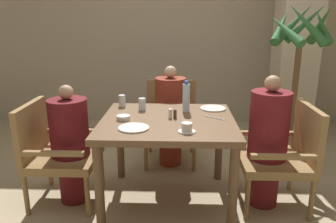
# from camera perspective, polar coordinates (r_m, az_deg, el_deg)

# --- Properties ---
(ground_plane) EXTENTS (16.00, 16.00, 0.00)m
(ground_plane) POSITION_cam_1_polar(r_m,az_deg,el_deg) (2.99, -0.03, -15.27)
(ground_plane) COLOR tan
(wall_back) EXTENTS (8.00, 0.06, 2.80)m
(wall_back) POSITION_cam_1_polar(r_m,az_deg,el_deg) (4.88, 0.98, 14.29)
(wall_back) COLOR tan
(wall_back) RESTS_ON ground_plane
(pillar_stone) EXTENTS (0.47, 0.47, 2.70)m
(pillar_stone) POSITION_cam_1_polar(r_m,az_deg,el_deg) (4.48, 21.53, 12.41)
(pillar_stone) COLOR beige
(pillar_stone) RESTS_ON ground_plane
(dining_table) EXTENTS (1.09, 0.99, 0.75)m
(dining_table) POSITION_cam_1_polar(r_m,az_deg,el_deg) (2.70, -0.04, -3.38)
(dining_table) COLOR brown
(dining_table) RESTS_ON ground_plane
(chair_left_side) EXTENTS (0.56, 0.56, 0.87)m
(chair_left_side) POSITION_cam_1_polar(r_m,az_deg,el_deg) (2.96, -19.20, -6.28)
(chair_left_side) COLOR olive
(chair_left_side) RESTS_ON ground_plane
(diner_in_left_chair) EXTENTS (0.32, 0.32, 1.03)m
(diner_in_left_chair) POSITION_cam_1_polar(r_m,az_deg,el_deg) (2.89, -16.63, -5.35)
(diner_in_left_chair) COLOR #5B1419
(diner_in_left_chair) RESTS_ON ground_plane
(chair_far_side) EXTENTS (0.56, 0.56, 0.87)m
(chair_far_side) POSITION_cam_1_polar(r_m,az_deg,el_deg) (3.63, 0.49, -1.24)
(chair_far_side) COLOR olive
(chair_far_side) RESTS_ON ground_plane
(diner_in_far_chair) EXTENTS (0.32, 0.32, 1.08)m
(diner_in_far_chair) POSITION_cam_1_polar(r_m,az_deg,el_deg) (3.47, 0.42, -0.66)
(diner_in_far_chair) COLOR maroon
(diner_in_far_chair) RESTS_ON ground_plane
(chair_right_side) EXTENTS (0.56, 0.56, 0.87)m
(chair_right_side) POSITION_cam_1_polar(r_m,az_deg,el_deg) (2.90, 19.57, -6.79)
(chair_right_side) COLOR olive
(chair_right_side) RESTS_ON ground_plane
(diner_in_right_chair) EXTENTS (0.32, 0.32, 1.12)m
(diner_in_right_chair) POSITION_cam_1_polar(r_m,az_deg,el_deg) (2.83, 16.96, -4.94)
(diner_in_right_chair) COLOR maroon
(diner_in_right_chair) RESTS_ON ground_plane
(potted_palm) EXTENTS (0.68, 0.65, 1.71)m
(potted_palm) POSITION_cam_1_polar(r_m,az_deg,el_deg) (3.64, 21.04, 1.94)
(potted_palm) COLOR #896B4C
(potted_palm) RESTS_ON ground_plane
(plate_main_left) EXTENTS (0.23, 0.23, 0.01)m
(plate_main_left) POSITION_cam_1_polar(r_m,az_deg,el_deg) (2.99, 7.84, 0.56)
(plate_main_left) COLOR white
(plate_main_left) RESTS_ON dining_table
(plate_main_right) EXTENTS (0.23, 0.23, 0.01)m
(plate_main_right) POSITION_cam_1_polar(r_m,az_deg,el_deg) (2.46, -6.00, -2.86)
(plate_main_right) COLOR white
(plate_main_right) RESTS_ON dining_table
(teacup_with_saucer) EXTENTS (0.13, 0.13, 0.07)m
(teacup_with_saucer) POSITION_cam_1_polar(r_m,az_deg,el_deg) (2.37, 3.30, -2.88)
(teacup_with_saucer) COLOR white
(teacup_with_saucer) RESTS_ON dining_table
(bowl_small) EXTENTS (0.11, 0.11, 0.04)m
(bowl_small) POSITION_cam_1_polar(r_m,az_deg,el_deg) (2.67, -7.78, -1.06)
(bowl_small) COLOR white
(bowl_small) RESTS_ON dining_table
(water_bottle) EXTENTS (0.06, 0.06, 0.27)m
(water_bottle) POSITION_cam_1_polar(r_m,az_deg,el_deg) (2.86, 3.18, 2.46)
(water_bottle) COLOR silver
(water_bottle) RESTS_ON dining_table
(glass_tall_near) EXTENTS (0.06, 0.06, 0.11)m
(glass_tall_near) POSITION_cam_1_polar(r_m,az_deg,el_deg) (2.93, -4.53, 1.29)
(glass_tall_near) COLOR silver
(glass_tall_near) RESTS_ON dining_table
(glass_tall_mid) EXTENTS (0.06, 0.06, 0.11)m
(glass_tall_mid) POSITION_cam_1_polar(r_m,az_deg,el_deg) (3.07, -7.99, 1.87)
(glass_tall_mid) COLOR silver
(glass_tall_mid) RESTS_ON dining_table
(salt_shaker) EXTENTS (0.03, 0.03, 0.08)m
(salt_shaker) POSITION_cam_1_polar(r_m,az_deg,el_deg) (2.69, 0.39, -0.35)
(salt_shaker) COLOR white
(salt_shaker) RESTS_ON dining_table
(pepper_shaker) EXTENTS (0.03, 0.03, 0.07)m
(pepper_shaker) POSITION_cam_1_polar(r_m,az_deg,el_deg) (2.69, 1.22, -0.40)
(pepper_shaker) COLOR #4C3D2D
(pepper_shaker) RESTS_ON dining_table
(fork_beside_plate) EXTENTS (0.16, 0.12, 0.00)m
(fork_beside_plate) POSITION_cam_1_polar(r_m,az_deg,el_deg) (2.72, 8.45, -1.16)
(fork_beside_plate) COLOR silver
(fork_beside_plate) RESTS_ON dining_table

